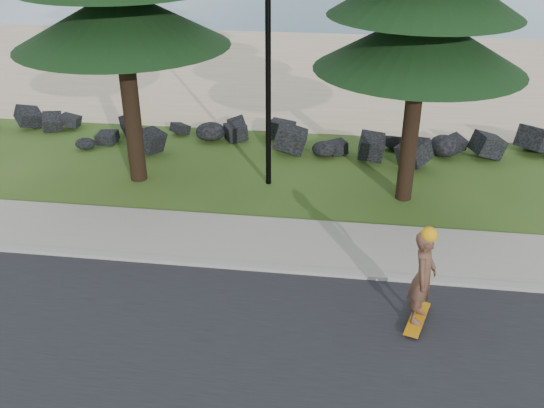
# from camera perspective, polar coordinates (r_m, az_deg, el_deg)

# --- Properties ---
(ground) EXTENTS (160.00, 160.00, 0.00)m
(ground) POSITION_cam_1_polar(r_m,az_deg,el_deg) (13.33, -2.26, -3.93)
(ground) COLOR #2A4A17
(ground) RESTS_ON ground
(road) EXTENTS (160.00, 7.00, 0.02)m
(road) POSITION_cam_1_polar(r_m,az_deg,el_deg) (9.86, -6.89, -17.56)
(road) COLOR black
(road) RESTS_ON ground
(kerb) EXTENTS (160.00, 0.20, 0.10)m
(kerb) POSITION_cam_1_polar(r_m,az_deg,el_deg) (12.56, -2.96, -5.87)
(kerb) COLOR #9B968B
(kerb) RESTS_ON ground
(sidewalk) EXTENTS (160.00, 2.00, 0.08)m
(sidewalk) POSITION_cam_1_polar(r_m,az_deg,el_deg) (13.48, -2.11, -3.34)
(sidewalk) COLOR gray
(sidewalk) RESTS_ON ground
(beach_sand) EXTENTS (160.00, 15.00, 0.01)m
(beach_sand) POSITION_cam_1_polar(r_m,az_deg,el_deg) (26.68, 3.14, 12.47)
(beach_sand) COLOR tan
(beach_sand) RESTS_ON ground
(seawall_boulders) EXTENTS (60.00, 2.40, 1.10)m
(seawall_boulders) POSITION_cam_1_polar(r_m,az_deg,el_deg) (18.28, 0.72, 5.22)
(seawall_boulders) COLOR black
(seawall_boulders) RESTS_ON ground
(lamp_post) EXTENTS (0.25, 0.14, 8.14)m
(lamp_post) POSITION_cam_1_polar(r_m,az_deg,el_deg) (14.79, -0.38, 16.58)
(lamp_post) COLOR black
(lamp_post) RESTS_ON ground
(skateboarder) EXTENTS (0.59, 1.09, 1.97)m
(skateboarder) POSITION_cam_1_polar(r_m,az_deg,el_deg) (10.86, 14.03, -6.73)
(skateboarder) COLOR #BE730B
(skateboarder) RESTS_ON ground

